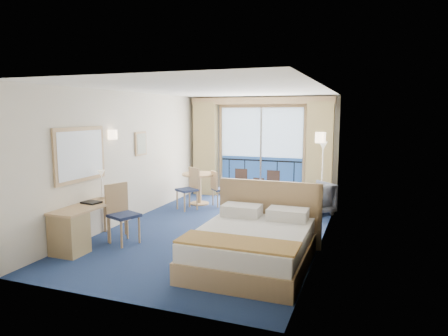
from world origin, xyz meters
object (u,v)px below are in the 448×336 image
at_px(floor_lamp, 323,158).
at_px(round_table, 199,181).
at_px(armchair, 313,198).
at_px(table_chair_a, 218,186).
at_px(desk_chair, 121,210).
at_px(table_chair_b, 190,186).
at_px(bed, 253,244).
at_px(nightstand, 308,228).
at_px(desk, 74,229).

xyz_separation_m(floor_lamp, round_table, (-2.91, -0.66, -0.62)).
relative_size(armchair, table_chair_a, 0.90).
distance_m(desk_chair, table_chair_b, 2.65).
relative_size(bed, round_table, 2.47).
height_order(floor_lamp, table_chair_a, floor_lamp).
height_order(floor_lamp, round_table, floor_lamp).
distance_m(nightstand, round_table, 3.67).
bearing_deg(armchair, table_chair_a, -39.20).
distance_m(nightstand, table_chair_b, 3.37).
bearing_deg(desk, bed, 9.61).
bearing_deg(desk_chair, armchair, -19.50).
height_order(bed, desk_chair, bed).
distance_m(round_table, table_chair_b, 0.57).
height_order(nightstand, desk_chair, desk_chair).
height_order(nightstand, desk, desk).
distance_m(floor_lamp, table_chair_a, 2.60).
bearing_deg(armchair, nightstand, 53.79).
distance_m(armchair, desk, 5.15).
relative_size(floor_lamp, desk, 1.05).
bearing_deg(bed, round_table, 124.88).
xyz_separation_m(table_chair_a, table_chair_b, (-0.52, -0.50, 0.06)).
height_order(table_chair_a, table_chair_b, table_chair_b).
bearing_deg(desk_chair, nightstand, -47.96).
bearing_deg(table_chair_a, desk, 120.46).
bearing_deg(round_table, nightstand, -34.72).
xyz_separation_m(desk, table_chair_b, (0.52, 3.34, 0.16)).
distance_m(nightstand, armchair, 2.14).
distance_m(bed, round_table, 4.17).
bearing_deg(bed, desk, -170.39).
relative_size(nightstand, desk_chair, 0.48).
relative_size(round_table, table_chair_b, 0.87).
relative_size(desk_chair, table_chair_a, 1.20).
height_order(desk_chair, table_chair_b, desk_chair).
bearing_deg(desk, armchair, 50.08).
xyz_separation_m(armchair, round_table, (-2.79, -0.04, 0.23)).
bearing_deg(nightstand, armchair, 95.77).
bearing_deg(desk, floor_lamp, 53.16).
bearing_deg(nightstand, table_chair_a, 140.92).
bearing_deg(table_chair_b, table_chair_a, 77.21).
distance_m(nightstand, desk, 3.97).
bearing_deg(floor_lamp, round_table, -167.16).
bearing_deg(nightstand, round_table, 145.28).
bearing_deg(desk, table_chair_a, 74.87).
xyz_separation_m(round_table, table_chair_b, (0.01, -0.57, -0.03)).
distance_m(bed, armchair, 3.48).
distance_m(bed, table_chair_b, 3.72).
distance_m(round_table, table_chair_a, 0.54).
xyz_separation_m(nightstand, armchair, (-0.21, 2.13, 0.11)).
xyz_separation_m(bed, table_chair_b, (-2.37, 2.85, 0.24)).
xyz_separation_m(bed, round_table, (-2.38, 3.42, 0.27)).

